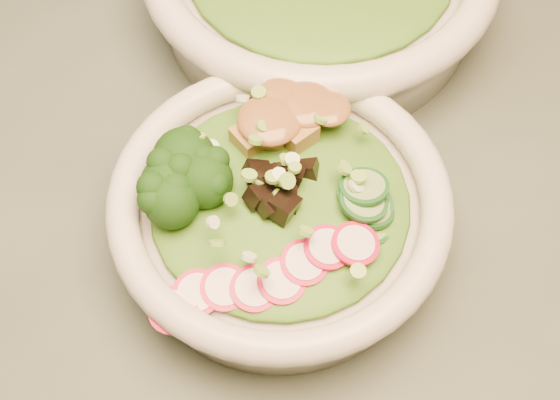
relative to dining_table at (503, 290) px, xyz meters
name	(u,v)px	position (x,y,z in m)	size (l,w,h in m)	color
dining_table	(503,290)	(0.00, 0.00, 0.00)	(1.20, 0.80, 0.75)	black
salad_bowl	(280,214)	(-0.19, 0.05, 0.15)	(0.23, 0.23, 0.06)	silver
lettuce_bed	(280,199)	(-0.19, 0.05, 0.17)	(0.18, 0.18, 0.02)	#225712
broccoli_florets	(198,187)	(-0.24, 0.07, 0.18)	(0.07, 0.06, 0.04)	black
radish_slices	(279,275)	(-0.21, 0.00, 0.17)	(0.10, 0.03, 0.02)	#B70E32
cucumber_slices	(365,197)	(-0.13, 0.03, 0.18)	(0.06, 0.06, 0.03)	#81A95E
mushroom_heap	(281,177)	(-0.18, 0.06, 0.18)	(0.06, 0.06, 0.03)	black
tofu_cubes	(286,126)	(-0.16, 0.10, 0.18)	(0.08, 0.05, 0.03)	olive
peanut_sauce	(287,116)	(-0.16, 0.10, 0.19)	(0.06, 0.05, 0.01)	brown
scallion_garnish	(280,183)	(-0.19, 0.05, 0.19)	(0.17, 0.17, 0.02)	#7CB540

